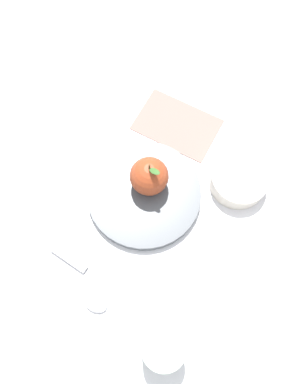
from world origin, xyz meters
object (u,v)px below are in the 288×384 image
object	(u,v)px
dinner_plate	(144,194)
knife	(89,273)
apple	(149,176)
spoon	(88,297)
linen_napkin	(177,124)
side_bowl	(239,179)
cup	(163,348)

from	to	relation	value
dinner_plate	knife	size ratio (longest dim) A/B	1.10
dinner_plate	knife	world-z (taller)	dinner_plate
apple	spoon	xyz separation A→B (m)	(0.09, -0.23, -0.05)
spoon	linen_napkin	xyz separation A→B (m)	(-0.17, 0.38, -0.00)
dinner_plate	linen_napkin	size ratio (longest dim) A/B	1.32
side_bowl	dinner_plate	bearing A→B (deg)	-122.77
cup	linen_napkin	bearing A→B (deg)	134.34
linen_napkin	side_bowl	bearing A→B (deg)	0.14
dinner_plate	spoon	size ratio (longest dim) A/B	1.41
apple	side_bowl	size ratio (longest dim) A/B	0.79
apple	dinner_plate	bearing A→B (deg)	-68.64
cup	knife	xyz separation A→B (m)	(-0.19, -0.02, -0.04)
knife	cup	bearing A→B (deg)	5.16
dinner_plate	cup	bearing A→B (deg)	-34.33
spoon	knife	bearing A→B (deg)	139.11
apple	spoon	bearing A→B (deg)	-67.89
dinner_plate	linen_napkin	bearing A→B (deg)	115.82
cup	spoon	xyz separation A→B (m)	(-0.16, -0.05, -0.04)
apple	spoon	world-z (taller)	apple
apple	linen_napkin	xyz separation A→B (m)	(-0.07, 0.14, -0.06)
knife	linen_napkin	distance (m)	0.37
linen_napkin	knife	bearing A→B (deg)	-69.20
apple	knife	size ratio (longest dim) A/B	0.43
side_bowl	spoon	world-z (taller)	side_bowl
apple	side_bowl	world-z (taller)	apple
linen_napkin	spoon	bearing A→B (deg)	-66.21
dinner_plate	spoon	distance (m)	0.23
cup	spoon	size ratio (longest dim) A/B	0.47
dinner_plate	side_bowl	xyz separation A→B (m)	(0.11, 0.16, 0.01)
spoon	linen_napkin	bearing A→B (deg)	113.79
knife	spoon	size ratio (longest dim) A/B	1.29
dinner_plate	side_bowl	world-z (taller)	side_bowl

